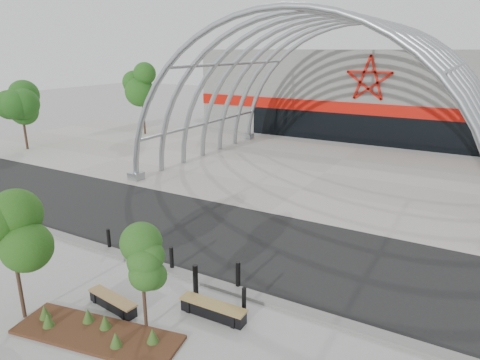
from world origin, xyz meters
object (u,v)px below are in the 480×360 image
object	(u,v)px
street_tree_1	(141,261)
bollard_2	(195,280)
street_tree_0	(12,239)
bench_1	(213,310)
bench_0	(113,303)

from	to	relation	value
street_tree_1	bollard_2	world-z (taller)	street_tree_1
street_tree_0	street_tree_1	size ratio (longest dim) A/B	1.19
street_tree_0	bench_1	distance (m)	6.44
street_tree_1	bench_1	size ratio (longest dim) A/B	1.38
street_tree_1	bench_1	world-z (taller)	street_tree_1
street_tree_0	bench_0	bearing A→B (deg)	39.59
street_tree_0	bench_1	xyz separation A→B (m)	(5.17, 2.97, -2.45)
street_tree_0	bench_0	xyz separation A→B (m)	(2.09, 1.72, -2.47)
bollard_2	street_tree_0	bearing A→B (deg)	-136.48
bench_1	bollard_2	size ratio (longest dim) A/B	2.02
street_tree_1	bench_0	size ratio (longest dim) A/B	1.51
bench_0	bench_1	xyz separation A→B (m)	(3.08, 1.24, 0.02)
street_tree_0	street_tree_1	bearing A→B (deg)	21.63
bench_1	bollard_2	distance (m)	1.49
street_tree_0	bollard_2	size ratio (longest dim) A/B	3.34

